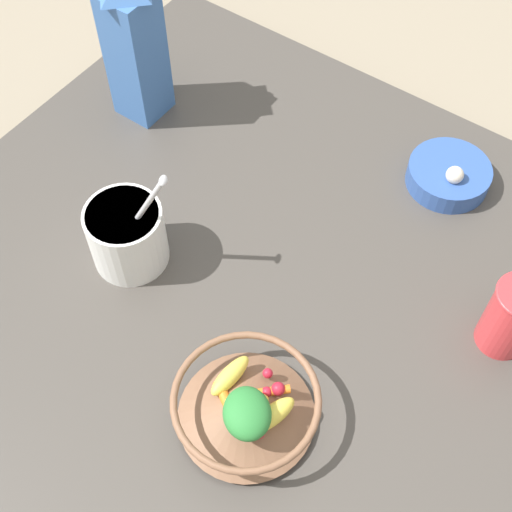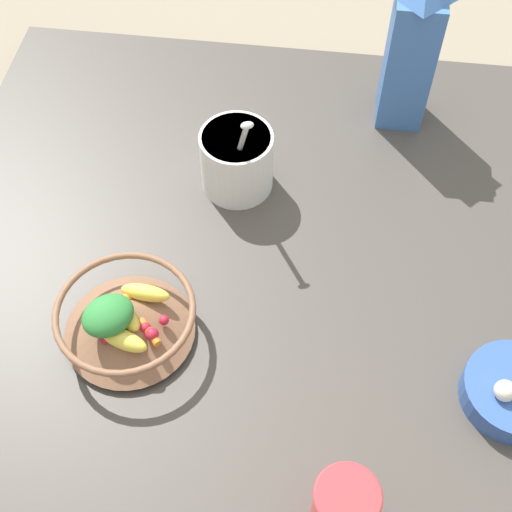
# 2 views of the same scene
# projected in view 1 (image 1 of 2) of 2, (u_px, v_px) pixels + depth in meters

# --- Properties ---
(ground_plane) EXTENTS (6.00, 6.00, 0.00)m
(ground_plane) POSITION_uv_depth(u_px,v_px,m) (239.00, 299.00, 1.13)
(ground_plane) COLOR gray
(countertop) EXTENTS (1.06, 1.06, 0.04)m
(countertop) POSITION_uv_depth(u_px,v_px,m) (238.00, 292.00, 1.11)
(countertop) COLOR #47423D
(countertop) RESTS_ON ground_plane
(fruit_bowl) EXTENTS (0.20, 0.20, 0.09)m
(fruit_bowl) POSITION_uv_depth(u_px,v_px,m) (247.00, 406.00, 0.94)
(fruit_bowl) COLOR brown
(fruit_bowl) RESTS_ON countertop
(milk_carton) EXTENTS (0.08, 0.08, 0.29)m
(milk_carton) POSITION_uv_depth(u_px,v_px,m) (134.00, 44.00, 1.19)
(milk_carton) COLOR #3D6BB2
(milk_carton) RESTS_ON countertop
(yogurt_tub) EXTENTS (0.14, 0.12, 0.21)m
(yogurt_tub) POSITION_uv_depth(u_px,v_px,m) (127.00, 233.00, 1.08)
(yogurt_tub) COLOR white
(yogurt_tub) RESTS_ON countertop
(drinking_cup) EXTENTS (0.08, 0.08, 0.13)m
(drinking_cup) POSITION_uv_depth(u_px,v_px,m) (512.00, 316.00, 0.99)
(drinking_cup) COLOR #DB383D
(drinking_cup) RESTS_ON countertop
(garlic_bowl) EXTENTS (0.14, 0.14, 0.06)m
(garlic_bowl) POSITION_uv_depth(u_px,v_px,m) (449.00, 175.00, 1.20)
(garlic_bowl) COLOR #3356A3
(garlic_bowl) RESTS_ON countertop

